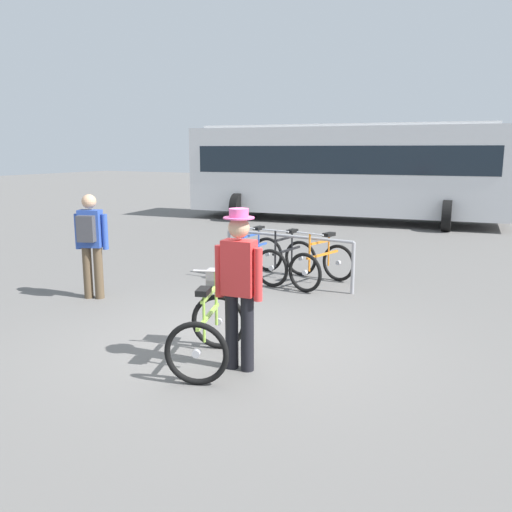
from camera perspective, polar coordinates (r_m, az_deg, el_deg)
ground_plane at (r=6.66m, az=-2.64°, el=-9.18°), size 80.00×80.00×0.00m
bike_rack_rail at (r=9.38m, az=3.27°, el=0.84°), size 2.50×0.24×0.88m
racked_bike_blue at (r=9.99m, az=-0.26°, el=-0.08°), size 0.71×1.12×0.97m
racked_bike_black at (r=9.64m, az=3.23°, el=-0.52°), size 0.76×1.15×0.97m
racked_bike_orange at (r=9.32m, az=6.98°, el=-0.98°), size 0.88×1.20×0.97m
featured_bicycle at (r=5.99m, az=-4.83°, el=-7.08°), size 0.99×1.26×0.97m
person_with_featured_bike at (r=5.64m, az=-1.78°, el=-2.86°), size 0.53×0.32×1.72m
pedestrian_with_backpack at (r=8.77m, az=-16.98°, el=1.64°), size 0.50×0.42×1.64m
bus_distant at (r=17.99m, az=9.33°, el=9.18°), size 10.23×4.20×3.08m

